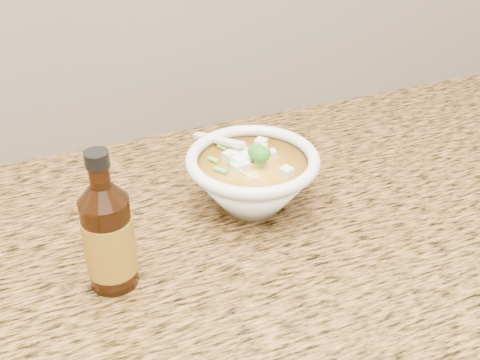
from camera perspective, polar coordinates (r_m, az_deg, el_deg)
name	(u,v)px	position (r m, az deg, el deg)	size (l,w,h in m)	color
counter_slab	(99,271)	(0.85, -13.19, -8.41)	(4.00, 0.68, 0.04)	brown
soup_bowl	(252,180)	(0.89, 1.18, 0.04)	(0.20, 0.22, 0.11)	white
hot_sauce_bottle	(109,237)	(0.75, -12.36, -5.28)	(0.07, 0.07, 0.19)	black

